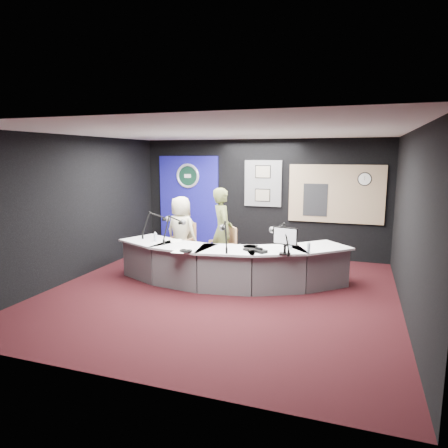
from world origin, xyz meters
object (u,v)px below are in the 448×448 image
(armchair_left, at_px, (181,245))
(armchair_right, at_px, (222,250))
(broadcast_desk, at_px, (227,264))
(person_man, at_px, (181,232))
(person_woman, at_px, (222,231))

(armchair_left, distance_m, armchair_right, 0.98)
(broadcast_desk, relative_size, armchair_left, 4.58)
(armchair_left, bearing_deg, armchair_right, 2.57)
(person_man, distance_m, person_woman, 0.99)
(broadcast_desk, bearing_deg, armchair_right, 116.47)
(broadcast_desk, distance_m, armchair_left, 1.52)
(broadcast_desk, height_order, armchair_right, armchair_right)
(broadcast_desk, xyz_separation_m, armchair_right, (-0.33, 0.67, 0.10))
(person_woman, bearing_deg, armchair_right, -0.00)
(armchair_right, bearing_deg, broadcast_desk, -10.67)
(armchair_right, height_order, person_man, person_man)
(armchair_left, height_order, person_woman, person_woman)
(broadcast_desk, xyz_separation_m, person_woman, (-0.33, 0.67, 0.51))
(armchair_left, distance_m, person_man, 0.28)
(armchair_left, relative_size, person_man, 0.63)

